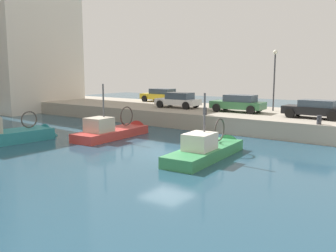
% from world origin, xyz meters
% --- Properties ---
extents(water_surface, '(80.00, 80.00, 0.00)m').
position_xyz_m(water_surface, '(0.00, 0.00, 0.00)').
color(water_surface, navy).
rests_on(water_surface, ground).
extents(quay_wall, '(9.00, 56.00, 1.20)m').
position_xyz_m(quay_wall, '(11.50, 0.00, 0.60)').
color(quay_wall, '#9E9384').
rests_on(quay_wall, ground).
extents(fishing_boat_red, '(6.59, 2.19, 4.42)m').
position_xyz_m(fishing_boat_red, '(1.72, 5.64, 0.15)').
color(fishing_boat_red, '#BC3833').
rests_on(fishing_boat_red, ground).
extents(fishing_boat_green, '(6.96, 2.17, 4.11)m').
position_xyz_m(fishing_boat_green, '(0.43, -2.36, 0.14)').
color(fishing_boat_green, '#388951').
rests_on(fishing_boat_green, ground).
extents(fishing_boat_teal, '(6.45, 2.75, 4.42)m').
position_xyz_m(fishing_boat_teal, '(-3.38, 9.57, 0.13)').
color(fishing_boat_teal, teal).
rests_on(fishing_boat_teal, ground).
extents(parked_car_white, '(2.09, 3.94, 1.33)m').
position_xyz_m(parked_car_white, '(10.53, 6.57, 1.88)').
color(parked_car_white, silver).
rests_on(parked_car_white, quay_wall).
extents(parked_car_black, '(1.94, 4.12, 1.26)m').
position_xyz_m(parked_car_black, '(10.11, -5.02, 1.86)').
color(parked_car_black, black).
rests_on(parked_car_black, quay_wall).
extents(parked_car_green, '(2.10, 4.22, 1.35)m').
position_xyz_m(parked_car_green, '(10.59, 0.91, 1.90)').
color(parked_car_green, '#387547').
rests_on(parked_car_green, quay_wall).
extents(parked_car_yellow, '(2.12, 4.23, 1.36)m').
position_xyz_m(parked_car_yellow, '(14.60, 11.57, 1.90)').
color(parked_car_yellow, gold).
rests_on(parked_car_yellow, quay_wall).
extents(mooring_bollard_south, '(0.28, 0.28, 0.55)m').
position_xyz_m(mooring_bollard_south, '(7.35, -6.00, 1.48)').
color(mooring_bollard_south, '#2D2D33').
rests_on(mooring_bollard_south, quay_wall).
extents(mooring_bollard_mid, '(0.28, 0.28, 0.55)m').
position_xyz_m(mooring_bollard_mid, '(7.35, 2.00, 1.48)').
color(mooring_bollard_mid, '#2D2D33').
rests_on(mooring_bollard_mid, quay_wall).
extents(quay_streetlamp, '(0.36, 0.36, 4.83)m').
position_xyz_m(quay_streetlamp, '(13.00, -0.99, 4.45)').
color(quay_streetlamp, '#38383D').
rests_on(quay_streetlamp, quay_wall).
extents(waterfront_building_central, '(9.58, 8.06, 18.13)m').
position_xyz_m(waterfront_building_central, '(8.27, 25.21, 9.08)').
color(waterfront_building_central, silver).
rests_on(waterfront_building_central, ground).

